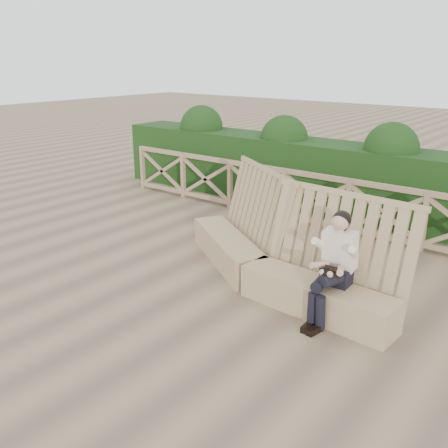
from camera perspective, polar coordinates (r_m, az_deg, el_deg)
The scene contains 5 objects.
ground at distance 7.60m, azimuth -2.73°, elevation -6.99°, with size 60.00×60.00×0.00m, color brown.
bench at distance 7.51m, azimuth 5.53°, elevation -4.00°, with size 4.18×1.99×1.60m.
woman at distance 6.52m, azimuth 12.50°, elevation -4.40°, with size 0.42×0.88×1.46m.
guardrail at distance 10.13m, azimuth 10.31°, elevation 2.71°, with size 10.10×0.09×1.10m.
hedge at distance 11.13m, azimuth 13.33°, elevation 4.98°, with size 12.00×1.20×1.50m, color black.
Camera 1 is at (4.52, -5.14, 3.29)m, focal length 40.00 mm.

